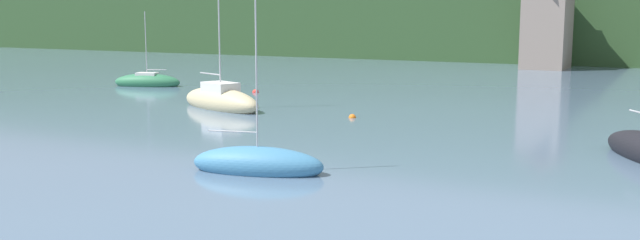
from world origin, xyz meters
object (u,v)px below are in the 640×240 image
(sailboat_mid_1, at_px, (258,164))
(sailboat_far_3, at_px, (221,101))
(shore_building_west, at_px, (548,18))
(sailboat_far_4, at_px, (147,82))
(mooring_buoy_near, at_px, (352,118))
(mooring_buoy_mid, at_px, (256,92))

(sailboat_mid_1, xyz_separation_m, sailboat_far_3, (-11.55, 13.30, 0.17))
(shore_building_west, xyz_separation_m, sailboat_far_3, (-10.84, -42.36, -4.80))
(sailboat_mid_1, xyz_separation_m, sailboat_far_4, (-24.78, 21.36, 0.04))
(mooring_buoy_near, bearing_deg, mooring_buoy_mid, 145.77)
(shore_building_west, bearing_deg, mooring_buoy_mid, -112.21)
(mooring_buoy_near, distance_m, mooring_buoy_mid, 14.18)
(sailboat_far_3, relative_size, sailboat_far_4, 1.76)
(shore_building_west, relative_size, sailboat_far_3, 0.99)
(sailboat_far_4, distance_m, mooring_buoy_near, 23.21)
(shore_building_west, distance_m, sailboat_mid_1, 55.88)
(shore_building_west, distance_m, sailboat_far_4, 42.18)
(sailboat_far_4, bearing_deg, mooring_buoy_near, 140.98)
(shore_building_west, distance_m, mooring_buoy_near, 42.42)
(shore_building_west, relative_size, sailboat_mid_1, 1.43)
(sailboat_far_3, xyz_separation_m, mooring_buoy_near, (8.65, 0.32, -0.47))
(sailboat_far_3, bearing_deg, mooring_buoy_near, 21.84)
(sailboat_far_3, bearing_deg, sailboat_far_4, 168.34)
(sailboat_mid_1, relative_size, mooring_buoy_mid, 15.90)
(sailboat_far_3, bearing_deg, sailboat_mid_1, -29.32)
(sailboat_far_3, height_order, sailboat_far_4, sailboat_far_3)
(shore_building_west, distance_m, sailboat_far_3, 43.98)
(mooring_buoy_mid, bearing_deg, shore_building_west, 67.79)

